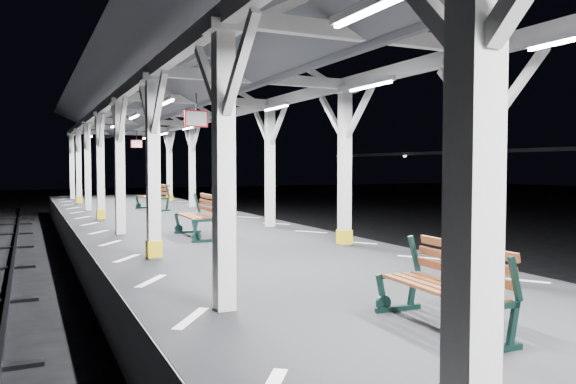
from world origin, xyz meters
TOP-DOWN VIEW (x-y plane):
  - ground at (0.00, 0.00)m, footprint 120.00×120.00m
  - platform at (0.00, 0.00)m, footprint 6.00×50.00m
  - hazard_stripes_left at (-2.45, 0.00)m, footprint 1.00×48.00m
  - hazard_stripes_right at (2.45, 0.00)m, footprint 1.00×48.00m
  - track_right at (5.00, 0.00)m, footprint 2.20×60.00m
  - canopy at (0.00, -0.01)m, footprint 5.40×49.00m
  - bench_near at (-0.14, -3.70)m, footprint 0.70×1.66m
  - bench_mid at (-0.38, 4.57)m, footprint 0.75×1.87m
  - bench_far at (0.34, 13.27)m, footprint 1.00×1.91m

SIDE VIEW (x-z plane):
  - ground at x=0.00m, z-range 0.00..0.00m
  - track_right at x=5.00m, z-range 0.00..0.16m
  - platform at x=0.00m, z-range 0.00..1.00m
  - hazard_stripes_left at x=-2.45m, z-range 1.00..1.01m
  - hazard_stripes_right at x=2.45m, z-range 1.00..1.01m
  - bench_near at x=-0.14m, z-range 1.03..1.91m
  - bench_far at x=0.34m, z-range 1.03..2.01m
  - bench_mid at x=-0.38m, z-range 1.03..2.04m
  - canopy at x=0.00m, z-range 2.23..6.88m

